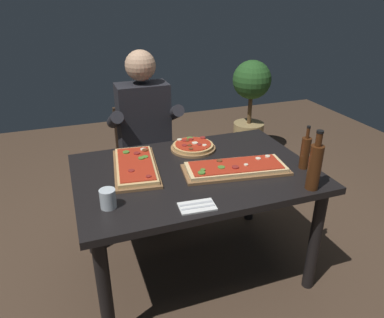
# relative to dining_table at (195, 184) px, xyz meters

# --- Properties ---
(ground_plane) EXTENTS (6.40, 6.40, 0.00)m
(ground_plane) POSITION_rel_dining_table_xyz_m (0.00, 0.00, -0.64)
(ground_plane) COLOR #4C3828
(dining_table) EXTENTS (1.40, 0.96, 0.74)m
(dining_table) POSITION_rel_dining_table_xyz_m (0.00, 0.00, 0.00)
(dining_table) COLOR black
(dining_table) RESTS_ON ground_plane
(pizza_rectangular_front) EXTENTS (0.65, 0.33, 0.05)m
(pizza_rectangular_front) POSITION_rel_dining_table_xyz_m (0.22, -0.09, 0.12)
(pizza_rectangular_front) COLOR brown
(pizza_rectangular_front) RESTS_ON dining_table
(pizza_rectangular_left) EXTENTS (0.32, 0.57, 0.05)m
(pizza_rectangular_left) POSITION_rel_dining_table_xyz_m (-0.33, 0.13, 0.12)
(pizza_rectangular_left) COLOR brown
(pizza_rectangular_left) RESTS_ON dining_table
(pizza_round_far) EXTENTS (0.30, 0.30, 0.05)m
(pizza_round_far) POSITION_rel_dining_table_xyz_m (0.09, 0.29, 0.12)
(pizza_round_far) COLOR olive
(pizza_round_far) RESTS_ON dining_table
(wine_bottle_dark) EXTENTS (0.06, 0.06, 0.27)m
(wine_bottle_dark) POSITION_rel_dining_table_xyz_m (0.62, -0.19, 0.20)
(wine_bottle_dark) COLOR #47230F
(wine_bottle_dark) RESTS_ON dining_table
(oil_bottle_amber) EXTENTS (0.07, 0.07, 0.33)m
(oil_bottle_amber) POSITION_rel_dining_table_xyz_m (0.52, -0.42, 0.23)
(oil_bottle_amber) COLOR #47230F
(oil_bottle_amber) RESTS_ON dining_table
(tumbler_near_camera) EXTENTS (0.08, 0.08, 0.10)m
(tumbler_near_camera) POSITION_rel_dining_table_xyz_m (-0.54, -0.24, 0.14)
(tumbler_near_camera) COLOR silver
(tumbler_near_camera) RESTS_ON dining_table
(napkin_cutlery_set) EXTENTS (0.19, 0.12, 0.01)m
(napkin_cutlery_set) POSITION_rel_dining_table_xyz_m (-0.13, -0.38, 0.10)
(napkin_cutlery_set) COLOR white
(napkin_cutlery_set) RESTS_ON dining_table
(diner_chair) EXTENTS (0.44, 0.44, 0.87)m
(diner_chair) POSITION_rel_dining_table_xyz_m (-0.13, 0.86, -0.16)
(diner_chair) COLOR #3D2B1E
(diner_chair) RESTS_ON ground_plane
(seated_diner) EXTENTS (0.53, 0.41, 1.33)m
(seated_diner) POSITION_rel_dining_table_xyz_m (-0.13, 0.74, 0.10)
(seated_diner) COLOR #23232D
(seated_diner) RESTS_ON ground_plane
(potted_plant_corner) EXTENTS (0.41, 0.41, 1.04)m
(potted_plant_corner) POSITION_rel_dining_table_xyz_m (1.22, 1.58, -0.05)
(potted_plant_corner) COLOR tan
(potted_plant_corner) RESTS_ON ground_plane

